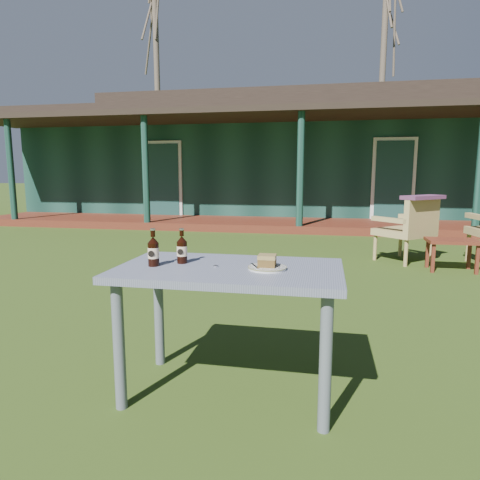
% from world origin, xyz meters
% --- Properties ---
extents(ground, '(80.00, 80.00, 0.00)m').
position_xyz_m(ground, '(0.00, 0.00, 0.00)').
color(ground, '#334916').
extents(pavilion, '(15.80, 8.30, 3.45)m').
position_xyz_m(pavilion, '(-0.00, 9.39, 1.61)').
color(pavilion, '#163A30').
rests_on(pavilion, ground).
extents(tree_left, '(0.28, 0.28, 10.50)m').
position_xyz_m(tree_left, '(-8.00, 17.50, 5.25)').
color(tree_left, brown).
rests_on(tree_left, ground).
extents(tree_mid, '(0.28, 0.28, 9.50)m').
position_xyz_m(tree_mid, '(3.00, 18.50, 4.75)').
color(tree_mid, brown).
rests_on(tree_mid, ground).
extents(cafe_table, '(1.20, 0.70, 0.72)m').
position_xyz_m(cafe_table, '(0.00, -1.60, 0.62)').
color(cafe_table, slate).
rests_on(cafe_table, ground).
extents(plate, '(0.20, 0.20, 0.01)m').
position_xyz_m(plate, '(0.21, -1.61, 0.73)').
color(plate, silver).
rests_on(plate, cafe_table).
extents(cake_slice, '(0.09, 0.09, 0.06)m').
position_xyz_m(cake_slice, '(0.21, -1.61, 0.77)').
color(cake_slice, brown).
rests_on(cake_slice, plate).
extents(fork, '(0.07, 0.13, 0.00)m').
position_xyz_m(fork, '(0.14, -1.62, 0.74)').
color(fork, silver).
rests_on(fork, plate).
extents(cola_bottle_near, '(0.06, 0.06, 0.20)m').
position_xyz_m(cola_bottle_near, '(-0.28, -1.55, 0.80)').
color(cola_bottle_near, black).
rests_on(cola_bottle_near, cafe_table).
extents(cola_bottle_far, '(0.06, 0.06, 0.20)m').
position_xyz_m(cola_bottle_far, '(-0.41, -1.65, 0.80)').
color(cola_bottle_far, black).
rests_on(cola_bottle_far, cafe_table).
extents(bottle_cap, '(0.03, 0.03, 0.01)m').
position_xyz_m(bottle_cap, '(-0.07, -1.61, 0.72)').
color(bottle_cap, silver).
rests_on(bottle_cap, cafe_table).
extents(armchair_left, '(0.89, 0.89, 0.88)m').
position_xyz_m(armchair_left, '(1.64, 2.32, 0.49)').
color(armchair_left, tan).
rests_on(armchair_left, ground).
extents(floral_throw, '(0.64, 0.62, 0.05)m').
position_xyz_m(floral_throw, '(1.76, 2.20, 0.90)').
color(floral_throw, '#613256').
rests_on(floral_throw, armchair_left).
extents(side_table, '(0.60, 0.40, 0.40)m').
position_xyz_m(side_table, '(2.07, 1.87, 0.34)').
color(side_table, '#5C2416').
rests_on(side_table, ground).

